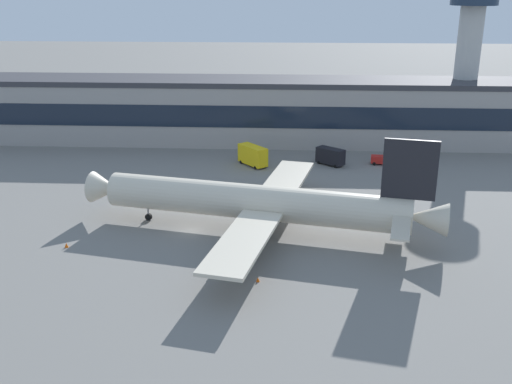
# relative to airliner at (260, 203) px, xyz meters

# --- Properties ---
(ground_plane) EXTENTS (600.00, 600.00, 0.00)m
(ground_plane) POSITION_rel_airliner_xyz_m (-10.73, -0.02, -4.80)
(ground_plane) COLOR slate
(terminal_building) EXTENTS (149.84, 14.60, 14.98)m
(terminal_building) POSITION_rel_airliner_xyz_m (-10.73, 54.24, 2.71)
(terminal_building) COLOR #9E9993
(terminal_building) RESTS_ON ground_plane
(airliner) EXTENTS (55.06, 47.35, 15.99)m
(airliner) POSITION_rel_airliner_xyz_m (0.00, 0.00, 0.00)
(airliner) COLOR beige
(airliner) RESTS_ON ground_plane
(control_tower) EXTENTS (10.37, 10.37, 37.25)m
(control_tower) POSITION_rel_airliner_xyz_m (44.68, 57.13, 18.10)
(control_tower) COLOR #B7B7B2
(control_tower) RESTS_ON ground_plane
(stair_truck) EXTENTS (6.17, 5.64, 3.55)m
(stair_truck) POSITION_rel_airliner_xyz_m (12.95, 36.02, -2.82)
(stair_truck) COLOR black
(stair_truck) RESTS_ON ground_plane
(catering_truck) EXTENTS (6.61, 7.20, 4.15)m
(catering_truck) POSITION_rel_airliner_xyz_m (-3.19, 34.67, -2.51)
(catering_truck) COLOR yellow
(catering_truck) RESTS_ON ground_plane
(follow_me_car) EXTENTS (4.57, 2.39, 1.85)m
(follow_me_car) POSITION_rel_airliner_xyz_m (23.71, 37.00, -3.71)
(follow_me_car) COLOR red
(follow_me_car) RESTS_ON ground_plane
(traffic_cone_0) EXTENTS (0.56, 0.56, 0.70)m
(traffic_cone_0) POSITION_rel_airliner_xyz_m (-27.67, -7.13, -4.45)
(traffic_cone_0) COLOR #F2590C
(traffic_cone_0) RESTS_ON ground_plane
(traffic_cone_1) EXTENTS (0.48, 0.48, 0.60)m
(traffic_cone_1) POSITION_rel_airliner_xyz_m (0.48, -15.95, -4.50)
(traffic_cone_1) COLOR #F2590C
(traffic_cone_1) RESTS_ON ground_plane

